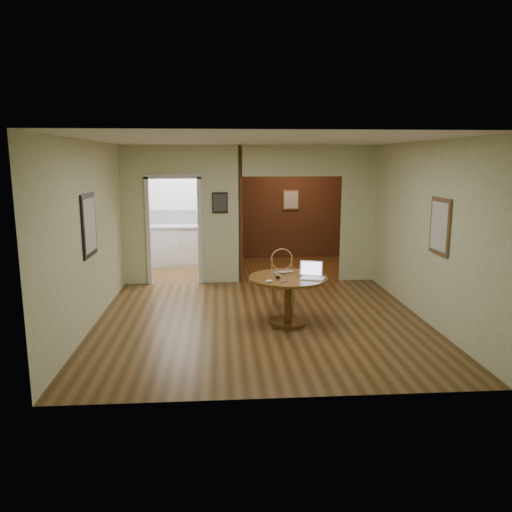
{
  "coord_description": "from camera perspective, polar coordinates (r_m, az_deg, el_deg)",
  "views": [
    {
      "loc": [
        -0.61,
        -7.24,
        2.42
      ],
      "look_at": [
        -0.09,
        -0.2,
        1.05
      ],
      "focal_mm": 35.0,
      "sensor_mm": 36.0,
      "label": 1
    }
  ],
  "objects": [
    {
      "name": "wine_glass",
      "position": [
        7.22,
        2.52,
        -2.23
      ],
      "size": [
        0.09,
        0.09,
        0.1
      ],
      "primitive_type": null,
      "color": "white",
      "rests_on": "dining_table"
    },
    {
      "name": "open_laptop",
      "position": [
        7.31,
        6.42,
        -2.01
      ],
      "size": [
        0.4,
        0.4,
        0.24
      ],
      "rotation": [
        0.0,
        0.0,
        -0.37
      ],
      "color": "white",
      "rests_on": "dining_table"
    },
    {
      "name": "chair",
      "position": [
        8.3,
        3.06,
        -2.16
      ],
      "size": [
        0.43,
        0.43,
        0.97
      ],
      "rotation": [
        0.0,
        0.0,
        0.04
      ],
      "color": "#AF653E",
      "rests_on": "ground"
    },
    {
      "name": "kitchen_cabinet",
      "position": [
        11.63,
        -7.79,
        1.21
      ],
      "size": [
        2.06,
        0.6,
        0.94
      ],
      "color": "silver",
      "rests_on": "ground"
    },
    {
      "name": "pen",
      "position": [
        7.01,
        3.17,
        -3.02
      ],
      "size": [
        0.1,
        0.1,
        0.01
      ],
      "primitive_type": "cylinder",
      "rotation": [
        0.0,
        1.57,
        0.79
      ],
      "color": "navy",
      "rests_on": "dining_table"
    },
    {
      "name": "mouse",
      "position": [
        7.0,
        1.51,
        -2.89
      ],
      "size": [
        0.11,
        0.08,
        0.04
      ],
      "primitive_type": "ellipsoid",
      "rotation": [
        0.0,
        0.0,
        0.3
      ],
      "color": "white",
      "rests_on": "dining_table"
    },
    {
      "name": "dining_table",
      "position": [
        7.41,
        3.7,
        -3.8
      ],
      "size": [
        1.16,
        1.16,
        0.73
      ],
      "rotation": [
        0.0,
        0.0,
        -0.33
      ],
      "color": "brown",
      "rests_on": "ground"
    },
    {
      "name": "closed_laptop",
      "position": [
        7.55,
        3.25,
        -1.94
      ],
      "size": [
        0.36,
        0.28,
        0.03
      ],
      "primitive_type": "imported",
      "rotation": [
        0.0,
        0.0,
        0.26
      ],
      "color": "#B3B4B8",
      "rests_on": "dining_table"
    },
    {
      "name": "grocery_bag",
      "position": [
        11.52,
        -5.27,
        4.35
      ],
      "size": [
        0.37,
        0.33,
        0.33
      ],
      "primitive_type": "ellipsoid",
      "rotation": [
        0.0,
        0.0,
        0.14
      ],
      "color": "#C7B992",
      "rests_on": "kitchen_cabinet"
    },
    {
      "name": "room_shell",
      "position": [
        10.41,
        -3.41,
        4.68
      ],
      "size": [
        5.2,
        7.5,
        5.0
      ],
      "color": "silver",
      "rests_on": "ground"
    },
    {
      "name": "floor",
      "position": [
        7.66,
        0.59,
        -7.46
      ],
      "size": [
        5.0,
        5.0,
        0.0
      ],
      "primitive_type": "plane",
      "color": "#3F2C12",
      "rests_on": "ground"
    }
  ]
}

